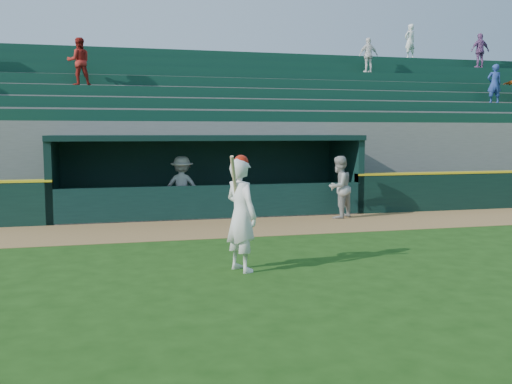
% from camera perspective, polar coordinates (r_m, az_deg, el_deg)
% --- Properties ---
extents(ground, '(120.00, 120.00, 0.00)m').
position_cam_1_polar(ground, '(10.63, 2.14, -7.86)').
color(ground, '#1C4110').
rests_on(ground, ground).
extents(warning_track, '(40.00, 3.00, 0.01)m').
position_cam_1_polar(warning_track, '(15.30, -3.05, -3.58)').
color(warning_track, olive).
rests_on(warning_track, ground).
extents(dugout_player_front, '(1.14, 1.10, 1.85)m').
position_cam_1_polar(dugout_player_front, '(17.09, 8.29, 0.49)').
color(dugout_player_front, '#A0A09B').
rests_on(dugout_player_front, ground).
extents(dugout_player_inside, '(1.33, 0.99, 1.83)m').
position_cam_1_polar(dugout_player_inside, '(17.35, -7.40, 0.55)').
color(dugout_player_inside, '#A5A6A0').
rests_on(dugout_player_inside, ground).
extents(dugout, '(9.40, 2.80, 2.46)m').
position_cam_1_polar(dugout, '(18.18, -4.97, 2.21)').
color(dugout, slate).
rests_on(dugout, ground).
extents(stands, '(34.50, 6.25, 7.58)m').
position_cam_1_polar(stands, '(22.65, -6.98, 5.58)').
color(stands, slate).
rests_on(stands, ground).
extents(batter_at_plate, '(0.76, 0.91, 2.15)m').
position_cam_1_polar(batter_at_plate, '(10.43, -1.49, -2.17)').
color(batter_at_plate, white).
rests_on(batter_at_plate, ground).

